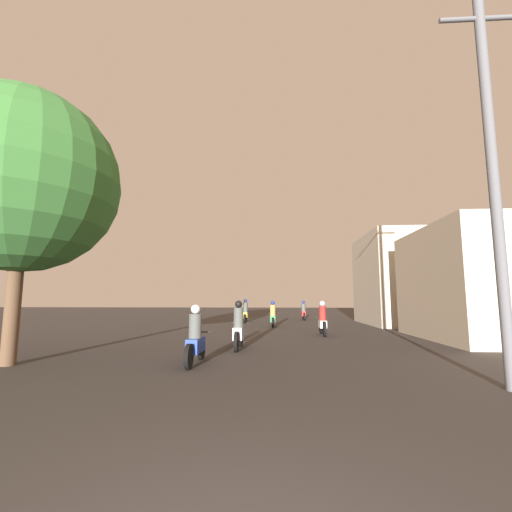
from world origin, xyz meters
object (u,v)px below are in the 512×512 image
at_px(motorcycle_silver, 239,330).
at_px(motorcycle_white, 323,321).
at_px(motorcycle_green, 273,316).
at_px(building_right_far, 399,279).
at_px(motorcycle_yellow, 246,313).
at_px(utility_pole_near, 493,171).
at_px(building_right_near, 478,283).
at_px(street_tree, 24,181).
at_px(motorcycle_red, 303,312).
at_px(motorcycle_blue, 196,340).

xyz_separation_m(motorcycle_silver, motorcycle_white, (3.30, 4.47, -0.01)).
distance_m(motorcycle_green, building_right_far, 8.74).
relative_size(motorcycle_green, motorcycle_yellow, 1.03).
bearing_deg(utility_pole_near, building_right_near, 63.14).
bearing_deg(motorcycle_white, street_tree, -140.81).
distance_m(motorcycle_red, utility_pole_near, 20.56).
bearing_deg(building_right_far, motorcycle_blue, -125.42).
height_order(motorcycle_green, building_right_far, building_right_far).
relative_size(motorcycle_yellow, street_tree, 0.27).
xyz_separation_m(building_right_near, building_right_far, (-0.33, 8.21, 0.59)).
bearing_deg(building_right_near, motorcycle_green, 145.08).
xyz_separation_m(motorcycle_green, motorcycle_red, (2.26, 6.46, -0.01)).
bearing_deg(motorcycle_silver, street_tree, -155.36).
relative_size(motorcycle_red, building_right_far, 0.29).
bearing_deg(building_right_near, motorcycle_red, 116.57).
bearing_deg(building_right_near, motorcycle_yellow, 136.27).
distance_m(motorcycle_yellow, street_tree, 17.20).
bearing_deg(motorcycle_silver, building_right_far, 46.15).
bearing_deg(street_tree, building_right_near, 22.52).
height_order(motorcycle_blue, building_right_far, building_right_far).
xyz_separation_m(motorcycle_silver, building_right_far, (9.10, 11.29, 2.23)).
xyz_separation_m(motorcycle_white, building_right_far, (5.80, 6.82, 2.25)).
relative_size(motorcycle_white, motorcycle_green, 0.98).
distance_m(building_right_near, building_right_far, 8.24).
height_order(motorcycle_white, utility_pole_near, utility_pole_near).
bearing_deg(utility_pole_near, motorcycle_green, 108.19).
bearing_deg(utility_pole_near, street_tree, 171.40).
bearing_deg(motorcycle_yellow, motorcycle_green, -60.26).
bearing_deg(motorcycle_blue, utility_pole_near, -14.67).
bearing_deg(motorcycle_silver, utility_pole_near, -45.64).
bearing_deg(motorcycle_blue, motorcycle_silver, 76.78).
bearing_deg(motorcycle_green, motorcycle_blue, -93.85).
bearing_deg(building_right_far, building_right_near, -87.73).
distance_m(motorcycle_blue, motorcycle_yellow, 15.68).
distance_m(motorcycle_blue, motorcycle_silver, 2.75).
xyz_separation_m(motorcycle_green, street_tree, (-6.38, -12.03, 4.12)).
height_order(motorcycle_silver, motorcycle_green, motorcycle_silver).
xyz_separation_m(motorcycle_blue, building_right_far, (9.90, 13.92, 2.27)).
height_order(motorcycle_silver, motorcycle_yellow, motorcycle_yellow).
bearing_deg(motorcycle_silver, building_right_near, 13.10).
relative_size(motorcycle_silver, motorcycle_red, 0.96).
bearing_deg(street_tree, motorcycle_white, 40.92).
bearing_deg(utility_pole_near, building_right_far, 77.26).
relative_size(motorcycle_red, building_right_near, 0.31).
height_order(motorcycle_white, street_tree, street_tree).
relative_size(building_right_near, street_tree, 0.89).
distance_m(motorcycle_red, building_right_far, 7.51).
height_order(motorcycle_white, motorcycle_yellow, motorcycle_yellow).
relative_size(motorcycle_blue, motorcycle_silver, 1.02).
bearing_deg(motorcycle_silver, motorcycle_white, 48.57).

